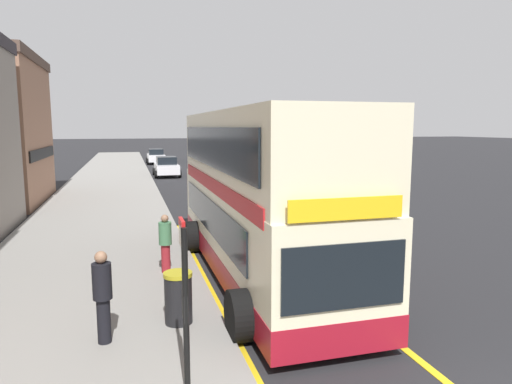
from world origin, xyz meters
name	(u,v)px	position (x,y,z in m)	size (l,w,h in m)	color
ground_plane	(204,178)	(0.00, 32.00, 0.00)	(260.00, 260.00, 0.00)	black
pavement_near	(111,180)	(-7.00, 32.00, 0.07)	(6.00, 76.00, 0.14)	gray
double_decker_bus	(258,200)	(-2.46, 7.99, 2.06)	(3.22, 10.24, 4.40)	beige
bus_bay_markings	(257,274)	(-2.48, 8.01, 0.01)	(3.03, 13.99, 0.01)	gold
bus_stop_sign	(185,293)	(-5.06, 2.70, 1.66)	(0.09, 0.51, 2.56)	black
parked_car_teal_far	(202,154)	(2.72, 50.34, 0.80)	(2.09, 4.20, 1.62)	#196066
parked_car_white_across	(167,167)	(-2.75, 34.10, 0.80)	(2.09, 4.20, 1.62)	silver
parked_car_white_ahead	(156,156)	(-2.77, 47.68, 0.80)	(2.09, 4.20, 1.62)	silver
pedestrian_waiting_near_sign	(103,293)	(-6.29, 4.66, 1.07)	(0.34, 0.34, 1.70)	black
pedestrian_further_back	(165,241)	(-4.89, 8.47, 0.99)	(0.34, 0.34, 1.57)	maroon
litter_bin	(178,297)	(-4.91, 5.15, 0.66)	(0.57, 0.57, 1.04)	black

